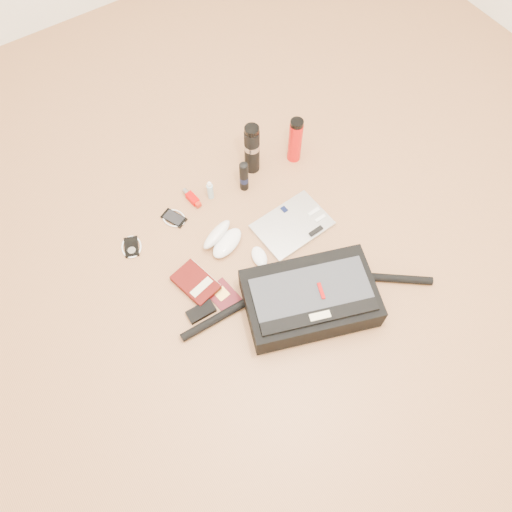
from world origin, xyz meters
name	(u,v)px	position (x,y,z in m)	size (l,w,h in m)	color
ground	(272,267)	(0.00, 0.00, 0.00)	(4.00, 4.00, 0.00)	#A46E44
messenger_bag	(309,299)	(0.02, -0.23, 0.07)	(1.01, 0.48, 0.15)	black
laptop	(293,225)	(0.19, 0.12, 0.01)	(0.33, 0.24, 0.03)	silver
book	(196,283)	(-0.31, 0.11, 0.02)	(0.16, 0.21, 0.03)	#460906
passport	(224,296)	(-0.25, 0.00, 0.00)	(0.12, 0.15, 0.01)	#4F1016
mouse	(259,257)	(-0.02, 0.06, 0.02)	(0.08, 0.12, 0.03)	white
sunglasses_case	(222,239)	(-0.11, 0.22, 0.04)	(0.21, 0.20, 0.10)	white
ipod	(132,247)	(-0.46, 0.42, 0.01)	(0.11, 0.12, 0.01)	black
phone	(174,218)	(-0.23, 0.45, 0.01)	(0.12, 0.13, 0.01)	black
inhaler	(192,198)	(-0.11, 0.49, 0.02)	(0.04, 0.12, 0.03)	#C60000
spray_bottle	(210,191)	(-0.03, 0.46, 0.05)	(0.03, 0.03, 0.11)	#9CCBDB
aerosol_can	(244,176)	(0.13, 0.42, 0.09)	(0.05, 0.05, 0.17)	black
thermos_black	(252,149)	(0.22, 0.49, 0.14)	(0.09, 0.09, 0.27)	black
thermos_red	(295,140)	(0.43, 0.44, 0.12)	(0.08, 0.08, 0.25)	red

